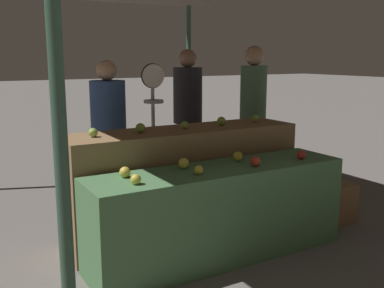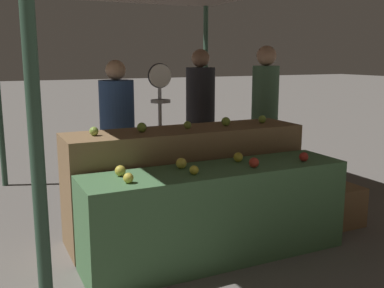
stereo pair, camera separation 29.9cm
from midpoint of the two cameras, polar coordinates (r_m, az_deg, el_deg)
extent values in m
plane|color=#66605B|center=(3.84, 1.14, -14.05)|extent=(60.00, 60.00, 0.00)
cylinder|color=#33513D|center=(2.22, -20.04, -1.34)|extent=(0.07, 0.07, 2.36)
cylinder|color=#33513D|center=(6.84, -1.68, 7.25)|extent=(0.07, 0.07, 2.36)
cube|color=#4C7A4C|center=(3.69, 1.17, -8.73)|extent=(2.19, 0.55, 0.76)
cube|color=olive|center=(4.16, -3.15, -4.81)|extent=(2.19, 0.55, 0.99)
sphere|color=gold|center=(3.15, -9.88, -4.47)|extent=(0.07, 0.07, 0.07)
sphere|color=gold|center=(3.37, -1.68, -3.34)|extent=(0.07, 0.07, 0.07)
sphere|color=red|center=(3.63, 5.71, -2.23)|extent=(0.08, 0.08, 0.08)
sphere|color=#B72D23|center=(3.94, 11.61, -1.38)|extent=(0.08, 0.08, 0.08)
sphere|color=gold|center=(3.34, -11.07, -3.55)|extent=(0.08, 0.08, 0.08)
sphere|color=yellow|center=(3.55, -3.47, -2.49)|extent=(0.09, 0.09, 0.09)
sphere|color=gold|center=(3.81, 3.60, -1.59)|extent=(0.08, 0.08, 0.08)
sphere|color=#8EB247|center=(3.74, -14.70, 1.40)|extent=(0.08, 0.08, 0.08)
sphere|color=#7AA338|center=(3.87, -8.79, 2.00)|extent=(0.08, 0.08, 0.08)
sphere|color=#8EB247|center=(4.05, -3.04, 2.41)|extent=(0.07, 0.07, 0.07)
sphere|color=#84AD3D|center=(4.24, 1.74, 2.91)|extent=(0.08, 0.08, 0.08)
sphere|color=#84AD3D|center=(4.47, 6.22, 3.23)|extent=(0.08, 0.08, 0.08)
cylinder|color=#99999E|center=(4.64, -6.75, -0.17)|extent=(0.04, 0.04, 1.46)
cylinder|color=black|center=(4.56, -6.93, 8.59)|extent=(0.25, 0.01, 0.25)
cylinder|color=silver|center=(4.54, -6.85, 8.59)|extent=(0.23, 0.02, 0.23)
cylinder|color=#99999E|center=(4.55, -6.80, 6.26)|extent=(0.01, 0.01, 0.14)
cylinder|color=#99999E|center=(4.56, -6.78, 5.38)|extent=(0.20, 0.20, 0.03)
cube|color=#2D2D38|center=(4.92, -12.04, -4.01)|extent=(0.32, 0.25, 0.74)
cylinder|color=#2D4C84|center=(4.79, -12.37, 4.02)|extent=(0.47, 0.47, 0.64)
sphere|color=tan|center=(4.76, -12.59, 9.13)|extent=(0.21, 0.21, 0.21)
cube|color=#2D2D38|center=(5.52, 6.05, -1.79)|extent=(0.26, 0.19, 0.81)
cylinder|color=#476B4C|center=(5.41, 6.22, 6.10)|extent=(0.38, 0.38, 0.71)
sphere|color=tan|center=(5.39, 6.32, 11.08)|extent=(0.23, 0.23, 0.23)
cube|color=#2D2D38|center=(5.82, -2.01, -1.16)|extent=(0.32, 0.28, 0.80)
cylinder|color=#232328|center=(5.71, -2.06, 6.20)|extent=(0.50, 0.50, 0.70)
sphere|color=#936B51|center=(5.69, -2.09, 10.83)|extent=(0.23, 0.23, 0.23)
cube|color=olive|center=(4.72, 15.42, -7.06)|extent=(0.39, 0.39, 0.39)
camera|label=1|loc=(0.15, -92.28, -0.44)|focal=42.00mm
camera|label=2|loc=(0.15, 87.72, 0.44)|focal=42.00mm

